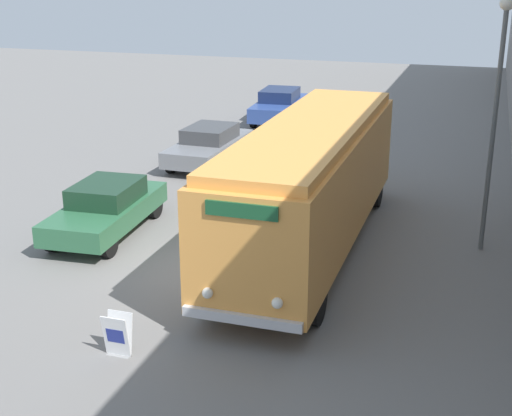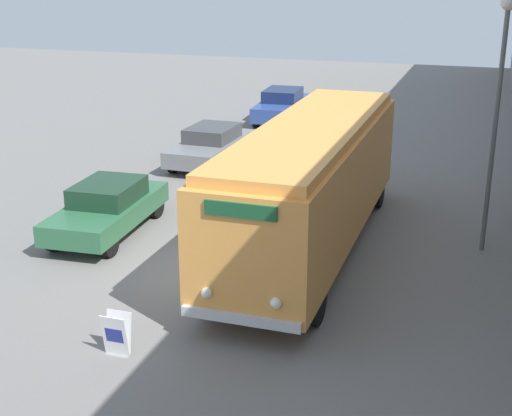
{
  "view_description": "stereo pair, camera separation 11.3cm",
  "coord_description": "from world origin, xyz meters",
  "px_view_note": "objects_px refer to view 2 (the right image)",
  "views": [
    {
      "loc": [
        5.89,
        -14.85,
        7.01
      ],
      "look_at": [
        1.29,
        -0.65,
        1.92
      ],
      "focal_mm": 50.0,
      "sensor_mm": 36.0,
      "label": 1
    },
    {
      "loc": [
        5.99,
        -14.82,
        7.01
      ],
      "look_at": [
        1.29,
        -0.65,
        1.92
      ],
      "focal_mm": 50.0,
      "sensor_mm": 36.0,
      "label": 2
    }
  ],
  "objects_px": {
    "sign_board": "(117,335)",
    "parked_car_far": "(282,105)",
    "vintage_bus": "(312,180)",
    "parked_car_mid": "(212,145)",
    "streetlamp": "(499,91)",
    "parked_car_near": "(108,207)"
  },
  "relations": [
    {
      "from": "vintage_bus",
      "to": "sign_board",
      "type": "height_order",
      "value": "vintage_bus"
    },
    {
      "from": "vintage_bus",
      "to": "parked_car_near",
      "type": "xyz_separation_m",
      "value": [
        -5.57,
        -0.62,
        -1.14
      ]
    },
    {
      "from": "streetlamp",
      "to": "parked_car_mid",
      "type": "height_order",
      "value": "streetlamp"
    },
    {
      "from": "streetlamp",
      "to": "parked_car_near",
      "type": "distance_m",
      "value": 10.58
    },
    {
      "from": "sign_board",
      "to": "parked_car_far",
      "type": "bearing_deg",
      "value": 98.16
    },
    {
      "from": "parked_car_mid",
      "to": "parked_car_far",
      "type": "distance_m",
      "value": 8.16
    },
    {
      "from": "sign_board",
      "to": "parked_car_far",
      "type": "xyz_separation_m",
      "value": [
        -3.09,
        21.57,
        0.34
      ]
    },
    {
      "from": "streetlamp",
      "to": "parked_car_near",
      "type": "bearing_deg",
      "value": -168.73
    },
    {
      "from": "parked_car_near",
      "to": "streetlamp",
      "type": "bearing_deg",
      "value": 7.71
    },
    {
      "from": "vintage_bus",
      "to": "parked_car_far",
      "type": "xyz_separation_m",
      "value": [
        -5.24,
        15.21,
        -1.12
      ]
    },
    {
      "from": "streetlamp",
      "to": "parked_car_near",
      "type": "xyz_separation_m",
      "value": [
        -9.83,
        -1.96,
        -3.4
      ]
    },
    {
      "from": "vintage_bus",
      "to": "parked_car_far",
      "type": "height_order",
      "value": "vintage_bus"
    },
    {
      "from": "streetlamp",
      "to": "parked_car_far",
      "type": "bearing_deg",
      "value": 124.42
    },
    {
      "from": "parked_car_mid",
      "to": "sign_board",
      "type": "bearing_deg",
      "value": -74.59
    },
    {
      "from": "sign_board",
      "to": "parked_car_mid",
      "type": "height_order",
      "value": "parked_car_mid"
    },
    {
      "from": "parked_car_near",
      "to": "vintage_bus",
      "type": "bearing_deg",
      "value": 2.82
    },
    {
      "from": "streetlamp",
      "to": "parked_car_mid",
      "type": "relative_size",
      "value": 1.36
    },
    {
      "from": "sign_board",
      "to": "streetlamp",
      "type": "relative_size",
      "value": 0.13
    },
    {
      "from": "vintage_bus",
      "to": "parked_car_mid",
      "type": "distance_m",
      "value": 9.07
    },
    {
      "from": "parked_car_mid",
      "to": "vintage_bus",
      "type": "bearing_deg",
      "value": -50.62
    },
    {
      "from": "parked_car_near",
      "to": "parked_car_mid",
      "type": "bearing_deg",
      "value": 86.48
    },
    {
      "from": "vintage_bus",
      "to": "parked_car_far",
      "type": "distance_m",
      "value": 16.13
    }
  ]
}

